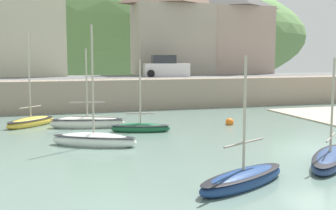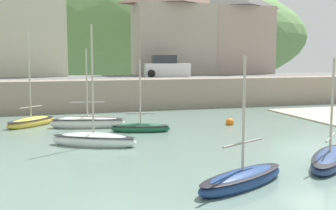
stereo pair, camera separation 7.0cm
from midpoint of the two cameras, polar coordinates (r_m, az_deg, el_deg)
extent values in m
cube|color=slate|center=(19.70, 19.78, -6.04)|extent=(48.00, 40.00, 0.06)
cube|color=gray|center=(34.55, 3.06, 1.74)|extent=(48.00, 2.40, 2.40)
cube|color=#606060|center=(37.98, 1.21, 3.93)|extent=(48.00, 9.00, 0.10)
ellipsoid|color=#638D4F|center=(71.05, -11.38, 9.54)|extent=(80.00, 44.00, 22.47)
cube|color=beige|center=(40.81, -20.16, 9.63)|extent=(8.48, 4.40, 8.32)
cube|color=#A49B89|center=(42.53, 0.54, 9.02)|extent=(7.83, 4.71, 7.01)
cube|color=tan|center=(45.08, 9.23, 8.81)|extent=(7.26, 4.36, 7.02)
ellipsoid|color=navy|center=(13.78, 10.26, -10.23)|extent=(4.15, 2.82, 0.69)
ellipsoid|color=black|center=(13.73, 10.27, -9.47)|extent=(4.07, 2.77, 0.12)
cylinder|color=#B2A893|center=(13.32, 10.45, -1.18)|extent=(0.09, 0.09, 3.68)
cylinder|color=gray|center=(13.48, 10.37, -5.19)|extent=(1.83, 0.98, 0.07)
ellipsoid|color=#195533|center=(23.15, -3.94, -3.28)|extent=(3.49, 1.83, 0.64)
ellipsoid|color=black|center=(23.12, -3.94, -2.85)|extent=(3.42, 1.80, 0.12)
cylinder|color=#B2A893|center=(22.88, -3.98, 1.90)|extent=(0.09, 0.09, 3.56)
cylinder|color=gray|center=(23.02, -3.95, -1.19)|extent=(1.54, 0.50, 0.07)
ellipsoid|color=gold|center=(26.37, -18.57, -2.35)|extent=(3.35, 3.31, 0.70)
ellipsoid|color=black|center=(26.34, -18.59, -1.94)|extent=(3.28, 3.24, 0.12)
cylinder|color=#B2A893|center=(26.09, -18.81, 4.02)|extent=(0.09, 0.09, 5.16)
cylinder|color=gray|center=(26.24, -18.65, -0.27)|extent=(1.24, 1.22, 0.07)
ellipsoid|color=silver|center=(24.88, -11.21, -2.52)|extent=(4.57, 1.99, 0.91)
ellipsoid|color=black|center=(24.84, -11.22, -1.95)|extent=(4.48, 1.95, 0.12)
cylinder|color=#B2A893|center=(24.61, -11.33, 3.09)|extent=(0.09, 0.09, 3.97)
cylinder|color=gray|center=(24.71, -11.27, 0.37)|extent=(2.03, 0.50, 0.07)
ellipsoid|color=navy|center=(17.36, 21.46, -7.09)|extent=(4.06, 3.98, 0.65)
ellipsoid|color=black|center=(17.32, 21.49, -6.51)|extent=(3.98, 3.90, 0.12)
cylinder|color=#B2A893|center=(16.99, 21.77, -0.03)|extent=(0.09, 0.09, 3.64)
cylinder|color=gray|center=(17.17, 21.59, -4.19)|extent=(1.52, 1.48, 0.07)
ellipsoid|color=white|center=(19.77, -10.36, -4.96)|extent=(4.19, 2.83, 0.81)
ellipsoid|color=black|center=(19.72, -10.37, -4.33)|extent=(4.11, 2.77, 0.12)
cylinder|color=#B2A893|center=(19.40, -10.54, 3.52)|extent=(0.09, 0.09, 5.04)
cylinder|color=gray|center=(19.57, -10.43, -1.61)|extent=(1.93, 1.04, 0.07)
cube|color=silver|center=(37.65, -0.29, 4.90)|extent=(4.25, 2.11, 1.20)
cube|color=#282D33|center=(37.57, -0.66, 6.34)|extent=(2.24, 1.71, 0.80)
cylinder|color=black|center=(38.91, 1.73, 4.54)|extent=(0.64, 0.22, 0.64)
cylinder|color=black|center=(37.40, 2.49, 4.45)|extent=(0.64, 0.22, 0.64)
cylinder|color=black|center=(38.02, -3.02, 4.49)|extent=(0.64, 0.22, 0.64)
cylinder|color=black|center=(36.47, -2.44, 4.40)|extent=(0.64, 0.22, 0.64)
sphere|color=orange|center=(25.73, 8.48, -2.38)|extent=(0.51, 0.51, 0.51)
camera|label=1|loc=(0.03, -90.19, -0.02)|focal=43.87mm
camera|label=2|loc=(0.03, 89.81, 0.02)|focal=43.87mm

